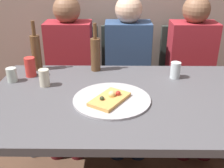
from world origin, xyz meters
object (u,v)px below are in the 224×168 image
at_px(dining_table, 134,108).
at_px(chair_left, 72,73).
at_px(pizza_slice_last, 110,99).
at_px(tumbler_far, 175,70).
at_px(soda_can, 30,67).
at_px(chair_middle, 127,74).
at_px(wine_bottle, 95,53).
at_px(wine_glass, 44,78).
at_px(pizza_tray, 112,100).
at_px(tumbler_near, 12,75).
at_px(guest_in_beanie, 128,66).
at_px(chair_right, 186,74).
at_px(beer_bottle, 36,52).
at_px(guest_by_wall, 193,66).
at_px(guest_in_sweater, 69,66).

bearing_deg(dining_table, chair_left, 119.14).
height_order(dining_table, pizza_slice_last, pizza_slice_last).
relative_size(tumbler_far, soda_can, 0.83).
xyz_separation_m(dining_table, chair_middle, (-0.01, 0.86, -0.15)).
bearing_deg(wine_bottle, tumbler_far, -13.98).
xyz_separation_m(wine_glass, chair_middle, (0.51, 0.73, -0.27)).
height_order(tumbler_far, chair_middle, chair_middle).
distance_m(pizza_tray, chair_middle, 0.95).
bearing_deg(tumbler_near, guest_in_beanie, 35.78).
height_order(tumbler_near, soda_can, soda_can).
distance_m(tumbler_far, chair_right, 0.71).
bearing_deg(chair_right, beer_bottle, 22.70).
height_order(beer_bottle, tumbler_near, beer_bottle).
distance_m(beer_bottle, tumbler_far, 0.90).
bearing_deg(pizza_tray, chair_right, 55.35).
xyz_separation_m(tumbler_near, chair_left, (0.25, 0.67, -0.27)).
height_order(wine_glass, chair_left, chair_left).
xyz_separation_m(pizza_slice_last, wine_bottle, (-0.10, 0.45, 0.09)).
distance_m(pizza_tray, guest_in_beanie, 0.78).
distance_m(dining_table, chair_middle, 0.87).
relative_size(guest_in_beanie, guest_by_wall, 1.00).
xyz_separation_m(wine_glass, guest_in_beanie, (0.51, 0.58, -0.15)).
bearing_deg(chair_left, guest_in_beanie, 162.22).
relative_size(dining_table, guest_by_wall, 1.38).
height_order(soda_can, chair_middle, chair_middle).
distance_m(soda_can, chair_middle, 0.91).
xyz_separation_m(dining_table, guest_in_sweater, (-0.48, 0.71, -0.02)).
bearing_deg(soda_can, guest_by_wall, 20.88).
bearing_deg(chair_left, beer_bottle, 72.74).
distance_m(wine_bottle, chair_left, 0.64).
xyz_separation_m(tumbler_far, guest_by_wall, (0.24, 0.46, -0.15)).
relative_size(chair_middle, guest_by_wall, 0.77).
height_order(beer_bottle, soda_can, beer_bottle).
height_order(tumbler_near, guest_in_beanie, guest_in_beanie).
bearing_deg(wine_bottle, wine_glass, -138.37).
relative_size(wine_bottle, chair_left, 0.35).
bearing_deg(guest_by_wall, pizza_tray, 50.37).
distance_m(wine_bottle, guest_in_beanie, 0.46).
xyz_separation_m(tumbler_far, chair_right, (0.24, 0.61, -0.28)).
relative_size(pizza_tray, chair_middle, 0.45).
bearing_deg(pizza_slice_last, chair_left, 110.18).
bearing_deg(chair_middle, chair_right, -180.00).
relative_size(chair_left, chair_middle, 1.00).
bearing_deg(tumbler_near, soda_can, 43.05).
xyz_separation_m(pizza_slice_last, guest_by_wall, (0.64, 0.78, -0.12)).
distance_m(beer_bottle, guest_in_sweater, 0.42).
relative_size(dining_table, soda_can, 13.19).
distance_m(dining_table, wine_glass, 0.55).
relative_size(dining_table, chair_right, 1.79).
height_order(chair_right, guest_by_wall, guest_by_wall).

